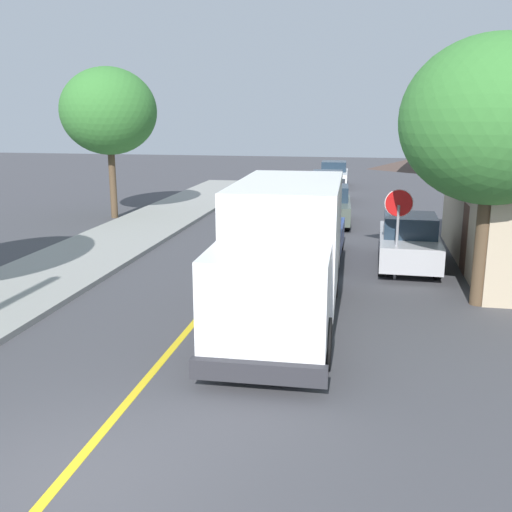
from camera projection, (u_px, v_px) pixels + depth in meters
name	position (u px, v px, depth m)	size (l,w,h in m)	color
ground_plane	(58.00, 485.00, 7.68)	(120.00, 120.00, 0.00)	#424247
centre_line_yellow	(231.00, 279.00, 17.22)	(0.16, 56.00, 0.01)	gold
box_truck	(285.00, 247.00, 13.40)	(2.57, 7.24, 3.20)	white
parked_car_near	(315.00, 235.00, 19.59)	(1.81, 4.40, 1.67)	#2D4793
parked_car_mid	(329.00, 206.00, 25.63)	(2.01, 4.48, 1.67)	#4C564C
parked_car_far	(327.00, 187.00, 32.15)	(1.81, 4.41, 1.67)	black
parked_car_furthest	(334.00, 175.00, 38.52)	(1.91, 4.45, 1.67)	silver
parked_van_across	(409.00, 242.00, 18.50)	(1.88, 4.43, 1.67)	#B7B7BC
stop_sign	(398.00, 217.00, 16.76)	(0.80, 0.10, 2.65)	gray
street_tree_far_side	(494.00, 121.00, 13.85)	(4.45, 4.45, 6.59)	brown
street_tree_down_block	(109.00, 111.00, 26.15)	(4.29, 4.29, 6.77)	brown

